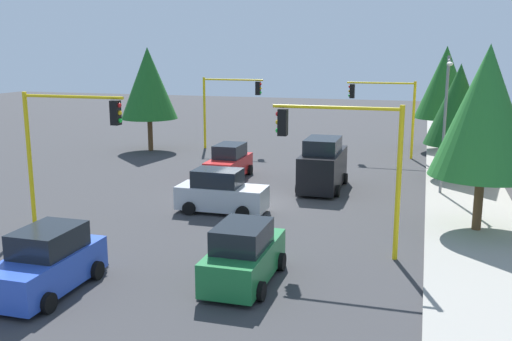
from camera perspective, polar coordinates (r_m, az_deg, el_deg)
name	(u,v)px	position (r m, az deg, el deg)	size (l,w,h in m)	color
ground_plane	(244,202)	(28.29, -1.16, -3.09)	(120.00, 120.00, 0.00)	#353538
sidewalk_kerb	(466,191)	(31.97, 19.96, -1.92)	(80.00, 4.00, 0.15)	gray
lane_arrow_near	(45,285)	(19.79, -20.13, -10.56)	(2.40, 1.10, 1.10)	silver
traffic_signal_near_right	(65,133)	(24.65, -18.28, 3.50)	(0.36, 4.59, 5.61)	yellow
traffic_signal_far_right	(228,99)	(42.54, -2.76, 7.09)	(0.36, 4.59, 5.28)	yellow
traffic_signal_near_left	(346,149)	(20.51, 8.91, 2.11)	(0.36, 4.59, 5.47)	yellow
traffic_signal_far_left	(385,103)	(40.31, 12.64, 6.49)	(0.36, 4.59, 5.21)	yellow
street_lamp_curbside	(446,111)	(29.83, 18.20, 5.60)	(2.15, 0.28, 7.00)	slate
tree_roadside_mid	(459,105)	(34.24, 19.34, 6.15)	(3.60, 3.60, 6.54)	brown
tree_roadside_far	(445,83)	(44.14, 18.16, 8.25)	(4.13, 4.13, 7.54)	brown
tree_opposite_side	(148,83)	(42.71, -10.57, 8.45)	(4.08, 4.08, 7.45)	brown
tree_roadside_near	(486,111)	(24.28, 21.71, 5.44)	(4.12, 4.12, 7.53)	brown
delivery_van_black	(323,165)	(30.73, 6.62, 0.50)	(4.80, 2.22, 2.77)	black
car_silver	(221,193)	(26.39, -3.48, -2.21)	(1.99, 4.07, 1.98)	#B2B5BA
car_blue	(47,263)	(19.02, -19.92, -8.58)	(4.11, 2.11, 1.98)	blue
car_red	(229,163)	(33.20, -2.68, 0.74)	(4.12, 1.97, 1.98)	red
car_green	(244,255)	(18.55, -1.21, -8.37)	(4.09, 2.03, 1.98)	#1E7238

